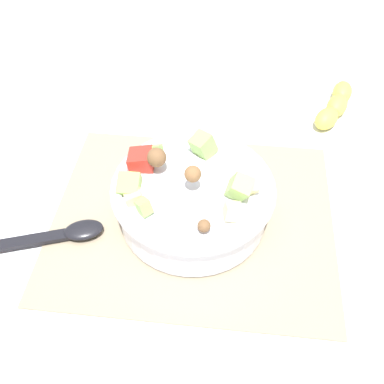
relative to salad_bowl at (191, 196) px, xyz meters
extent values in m
plane|color=silver|center=(0.00, 0.00, -0.05)|extent=(2.40, 2.40, 0.00)
cube|color=gray|center=(0.00, 0.00, -0.04)|extent=(0.42, 0.35, 0.01)
cylinder|color=white|center=(0.00, 0.00, -0.01)|extent=(0.21, 0.21, 0.06)
torus|color=white|center=(0.00, 0.00, 0.02)|extent=(0.23, 0.23, 0.02)
cube|color=#A3CC6B|center=(0.07, -0.01, 0.04)|extent=(0.04, 0.04, 0.05)
cube|color=#8CB74C|center=(-0.08, -0.02, 0.03)|extent=(0.03, 0.04, 0.03)
cube|color=#E5D684|center=(0.08, 0.00, 0.04)|extent=(0.03, 0.04, 0.03)
cube|color=#E5D684|center=(-0.07, -0.04, 0.03)|extent=(0.03, 0.03, 0.03)
cube|color=red|center=(-0.08, 0.03, 0.03)|extent=(0.04, 0.04, 0.03)
cube|color=beige|center=(0.06, -0.05, 0.03)|extent=(0.03, 0.03, 0.03)
cube|color=#93C160|center=(-0.06, 0.05, 0.03)|extent=(0.02, 0.03, 0.03)
cube|color=#93C160|center=(0.01, 0.07, 0.04)|extent=(0.05, 0.04, 0.05)
sphere|color=brown|center=(0.00, -0.01, 0.05)|extent=(0.04, 0.03, 0.03)
sphere|color=brown|center=(-0.05, 0.02, 0.05)|extent=(0.03, 0.03, 0.04)
sphere|color=brown|center=(0.02, -0.08, 0.03)|extent=(0.02, 0.02, 0.02)
cube|color=#93C160|center=(-0.06, -0.06, 0.03)|extent=(0.03, 0.03, 0.03)
ellipsoid|color=black|center=(-0.15, -0.05, -0.03)|extent=(0.06, 0.05, 0.01)
cube|color=black|center=(-0.24, -0.08, -0.04)|extent=(0.16, 0.07, 0.01)
ellipsoid|color=yellow|center=(0.22, 0.24, -0.03)|extent=(0.06, 0.07, 0.04)
ellipsoid|color=yellow|center=(0.24, 0.28, -0.03)|extent=(0.06, 0.06, 0.04)
ellipsoid|color=yellow|center=(0.25, 0.32, -0.03)|extent=(0.05, 0.06, 0.04)
camera|label=1|loc=(0.05, -0.43, 0.49)|focal=42.73mm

